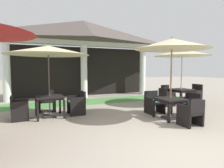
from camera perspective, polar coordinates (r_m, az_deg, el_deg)
ground_plane at (r=4.45m, az=20.68°, el=-18.40°), size 60.00×60.00×0.00m
background_pavilion at (r=11.70m, az=-8.69°, el=13.72°), size 9.39×3.05×4.55m
lawn_strip at (r=10.06m, az=-6.05°, el=-5.24°), size 11.19×1.76×0.01m
patio_table_mid_left at (r=6.80m, az=17.22°, el=-4.97°), size 0.87×0.87×0.71m
patio_umbrella_mid_left at (r=6.76m, az=17.61°, el=11.31°), size 2.48×2.48×2.79m
patio_chair_mid_left_south at (r=6.20m, az=22.78°, el=-8.10°), size 0.60×0.55×0.81m
patio_chair_mid_left_north at (r=7.54m, az=12.60°, el=-5.49°), size 0.64×0.55×0.85m
patio_chair_mid_left_east at (r=7.46m, az=22.52°, el=-5.80°), size 0.50×0.63×0.84m
patio_table_mid_right at (r=9.76m, az=20.13°, el=-2.03°), size 0.98×0.98×0.74m
patio_umbrella_mid_right at (r=9.73m, az=20.42°, el=8.71°), size 2.62×2.62×2.71m
patio_chair_mid_right_west at (r=9.16m, az=16.10°, el=-3.84°), size 0.58×0.59×0.82m
patio_chair_mid_right_east at (r=10.47m, az=23.61°, el=-2.82°), size 0.55×0.66×0.94m
patio_chair_mid_right_north at (r=10.44m, az=16.44°, el=-2.85°), size 0.57×0.57×0.85m
patio_table_far_back at (r=7.06m, az=-18.34°, el=-4.30°), size 0.96×0.96×0.75m
patio_umbrella_far_back at (r=7.01m, az=-18.69°, el=9.51°), size 2.85×2.85×2.58m
patio_chair_far_back_west at (r=7.06m, az=-26.30°, el=-6.58°), size 0.56×0.57×0.83m
patio_chair_far_back_east at (r=7.28m, az=-10.50°, el=-5.74°), size 0.61×0.63×0.87m
patio_chair_far_back_north at (r=8.07m, az=-19.13°, el=-4.97°), size 0.66×0.56×0.85m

